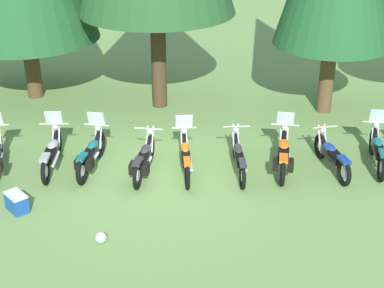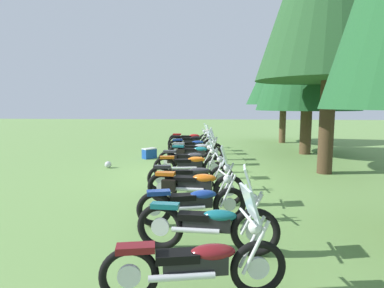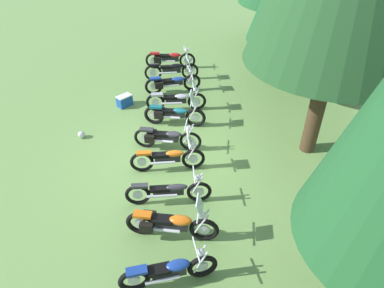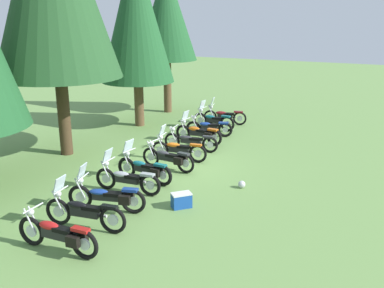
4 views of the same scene
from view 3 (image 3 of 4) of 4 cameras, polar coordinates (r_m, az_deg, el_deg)
The scene contains 13 objects.
ground_plane at distance 11.17m, azimuth -3.18°, elevation -2.31°, with size 80.00×80.00×0.00m, color #6B934C.
motorcycle_0 at distance 16.72m, azimuth -3.69°, elevation 13.70°, with size 0.66×2.33×1.03m.
motorcycle_1 at distance 15.60m, azimuth -3.21°, elevation 12.00°, with size 0.64×2.36×1.39m.
motorcycle_2 at distance 14.58m, azimuth -3.24°, elevation 10.01°, with size 0.95×2.28×1.38m.
motorcycle_3 at distance 13.33m, azimuth -2.48°, elevation 7.27°, with size 0.76×2.29×1.37m.
motorcycle_4 at distance 12.45m, azimuth -2.96°, elevation 4.90°, with size 0.67×2.22×1.38m.
motorcycle_5 at distance 11.31m, azimuth -4.25°, elevation 1.09°, with size 0.74×2.22×1.01m.
motorcycle_6 at distance 10.46m, azimuth -3.80°, elevation -2.23°, with size 0.64×2.25×1.37m.
motorcycle_7 at distance 9.47m, azimuth -3.74°, elevation -7.67°, with size 0.69×2.33×0.99m.
motorcycle_8 at distance 8.64m, azimuth -3.46°, elevation -12.81°, with size 0.74×2.30×1.37m.
motorcycle_9 at distance 7.93m, azimuth -3.71°, elevation -19.94°, with size 0.82×2.12×1.00m.
picnic_cooler at distance 13.97m, azimuth -10.92°, elevation 6.95°, with size 0.65×0.64×0.44m.
dropped_helmet at distance 12.55m, azimuth -17.56°, elevation 1.47°, with size 0.24×0.24×0.24m, color silver.
Camera 3 is at (8.60, 0.93, 7.07)m, focal length 32.74 mm.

